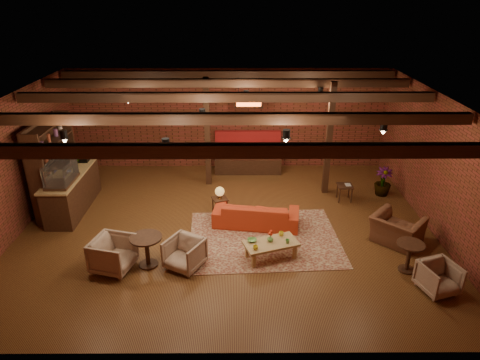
{
  "coord_description": "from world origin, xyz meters",
  "views": [
    {
      "loc": [
        0.29,
        -9.19,
        5.47
      ],
      "look_at": [
        0.33,
        0.2,
        1.2
      ],
      "focal_mm": 32.0,
      "sensor_mm": 36.0,
      "label": 1
    }
  ],
  "objects_px": {
    "sofa": "(256,214)",
    "plant_tall": "(387,155)",
    "side_table_lamp": "(220,194)",
    "armchair_far": "(439,276)",
    "round_table_left": "(147,246)",
    "armchair_a": "(113,253)",
    "armchair_b": "(184,252)",
    "coffee_table": "(270,244)",
    "armchair_right": "(398,225)",
    "side_table_book": "(345,186)",
    "round_table_right": "(409,253)"
  },
  "relations": [
    {
      "from": "round_table_left",
      "to": "plant_tall",
      "type": "bearing_deg",
      "value": 29.19
    },
    {
      "from": "side_table_book",
      "to": "round_table_right",
      "type": "relative_size",
      "value": 0.73
    },
    {
      "from": "armchair_a",
      "to": "plant_tall",
      "type": "bearing_deg",
      "value": -47.46
    },
    {
      "from": "sofa",
      "to": "side_table_lamp",
      "type": "distance_m",
      "value": 1.12
    },
    {
      "from": "armchair_b",
      "to": "armchair_a",
      "type": "bearing_deg",
      "value": -147.84
    },
    {
      "from": "armchair_a",
      "to": "armchair_far",
      "type": "height_order",
      "value": "armchair_a"
    },
    {
      "from": "armchair_a",
      "to": "armchair_right",
      "type": "xyz_separation_m",
      "value": [
        6.28,
        0.99,
        0.06
      ]
    },
    {
      "from": "armchair_a",
      "to": "side_table_book",
      "type": "xyz_separation_m",
      "value": [
        5.57,
        3.16,
        0.02
      ]
    },
    {
      "from": "armchair_b",
      "to": "coffee_table",
      "type": "bearing_deg",
      "value": 39.56
    },
    {
      "from": "side_table_lamp",
      "to": "armchair_a",
      "type": "relative_size",
      "value": 0.96
    },
    {
      "from": "round_table_left",
      "to": "armchair_b",
      "type": "height_order",
      "value": "armchair_b"
    },
    {
      "from": "coffee_table",
      "to": "round_table_left",
      "type": "bearing_deg",
      "value": -174.35
    },
    {
      "from": "armchair_a",
      "to": "plant_tall",
      "type": "height_order",
      "value": "plant_tall"
    },
    {
      "from": "sofa",
      "to": "armchair_b",
      "type": "height_order",
      "value": "armchair_b"
    },
    {
      "from": "coffee_table",
      "to": "plant_tall",
      "type": "distance_m",
      "value": 4.71
    },
    {
      "from": "side_table_lamp",
      "to": "armchair_far",
      "type": "distance_m",
      "value": 5.39
    },
    {
      "from": "sofa",
      "to": "side_table_book",
      "type": "height_order",
      "value": "sofa"
    },
    {
      "from": "side_table_lamp",
      "to": "armchair_right",
      "type": "bearing_deg",
      "value": -18.76
    },
    {
      "from": "round_table_right",
      "to": "round_table_left",
      "type": "bearing_deg",
      "value": 177.8
    },
    {
      "from": "armchair_far",
      "to": "armchair_right",
      "type": "bearing_deg",
      "value": 79.43
    },
    {
      "from": "side_table_lamp",
      "to": "armchair_right",
      "type": "distance_m",
      "value": 4.38
    },
    {
      "from": "armchair_b",
      "to": "armchair_far",
      "type": "relative_size",
      "value": 1.08
    },
    {
      "from": "armchair_b",
      "to": "plant_tall",
      "type": "relative_size",
      "value": 0.3
    },
    {
      "from": "armchair_far",
      "to": "side_table_lamp",
      "type": "bearing_deg",
      "value": 126.31
    },
    {
      "from": "side_table_book",
      "to": "round_table_right",
      "type": "bearing_deg",
      "value": -79.73
    },
    {
      "from": "side_table_lamp",
      "to": "side_table_book",
      "type": "bearing_deg",
      "value": 12.56
    },
    {
      "from": "coffee_table",
      "to": "side_table_lamp",
      "type": "relative_size",
      "value": 1.66
    },
    {
      "from": "sofa",
      "to": "plant_tall",
      "type": "xyz_separation_m",
      "value": [
        3.67,
        1.67,
        0.93
      ]
    },
    {
      "from": "side_table_book",
      "to": "armchair_far",
      "type": "bearing_deg",
      "value": -76.53
    },
    {
      "from": "sofa",
      "to": "plant_tall",
      "type": "height_order",
      "value": "plant_tall"
    },
    {
      "from": "side_table_lamp",
      "to": "armchair_right",
      "type": "height_order",
      "value": "armchair_right"
    },
    {
      "from": "round_table_left",
      "to": "armchair_a",
      "type": "xyz_separation_m",
      "value": [
        -0.68,
        -0.13,
        -0.07
      ]
    },
    {
      "from": "armchair_far",
      "to": "side_table_book",
      "type": "bearing_deg",
      "value": 85.54
    },
    {
      "from": "sofa",
      "to": "round_table_left",
      "type": "bearing_deg",
      "value": 44.33
    },
    {
      "from": "side_table_lamp",
      "to": "armchair_a",
      "type": "distance_m",
      "value": 3.22
    },
    {
      "from": "coffee_table",
      "to": "side_table_book",
      "type": "relative_size",
      "value": 2.67
    },
    {
      "from": "sofa",
      "to": "armchair_a",
      "type": "distance_m",
      "value": 3.57
    },
    {
      "from": "armchair_b",
      "to": "plant_tall",
      "type": "height_order",
      "value": "plant_tall"
    },
    {
      "from": "armchair_right",
      "to": "plant_tall",
      "type": "relative_size",
      "value": 0.43
    },
    {
      "from": "side_table_lamp",
      "to": "side_table_book",
      "type": "xyz_separation_m",
      "value": [
        3.43,
        0.76,
        -0.16
      ]
    },
    {
      "from": "plant_tall",
      "to": "sofa",
      "type": "bearing_deg",
      "value": -155.5
    },
    {
      "from": "round_table_right",
      "to": "armchair_a",
      "type": "bearing_deg",
      "value": 179.21
    },
    {
      "from": "side_table_lamp",
      "to": "armchair_a",
      "type": "xyz_separation_m",
      "value": [
        -2.14,
        -2.4,
        -0.18
      ]
    },
    {
      "from": "side_table_book",
      "to": "armchair_far",
      "type": "relative_size",
      "value": 0.71
    },
    {
      "from": "round_table_left",
      "to": "armchair_a",
      "type": "height_order",
      "value": "armchair_a"
    },
    {
      "from": "armchair_b",
      "to": "round_table_right",
      "type": "bearing_deg",
      "value": 27.82
    },
    {
      "from": "plant_tall",
      "to": "armchair_far",
      "type": "bearing_deg",
      "value": -92.98
    },
    {
      "from": "side_table_lamp",
      "to": "round_table_left",
      "type": "relative_size",
      "value": 1.1
    },
    {
      "from": "sofa",
      "to": "round_table_right",
      "type": "height_order",
      "value": "round_table_right"
    },
    {
      "from": "round_table_right",
      "to": "plant_tall",
      "type": "xyz_separation_m",
      "value": [
        0.57,
        3.59,
        0.79
      ]
    }
  ]
}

